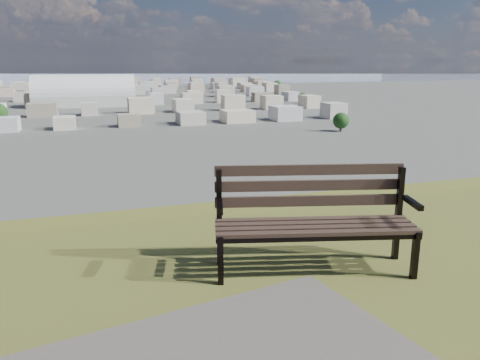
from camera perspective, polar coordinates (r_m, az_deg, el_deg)
name	(u,v)px	position (r m, az deg, el deg)	size (l,w,h in m)	color
park_bench	(313,213)	(3.94, 8.89, -3.98)	(1.70, 0.90, 0.85)	#3D2D23
arena	(85,96)	(303.95, -18.37, 9.67)	(59.90, 27.14, 24.91)	silver
city_blocks	(91,91)	(396.08, -17.65, 10.29)	(395.00, 361.00, 7.00)	beige
city_trees	(49,97)	(321.54, -22.26, 9.37)	(406.52, 387.20, 9.98)	#2F2417
bay_water	(88,76)	(901.35, -18.04, 11.93)	(2400.00, 700.00, 0.12)	#8B99B1
far_hills	(63,61)	(1405.06, -20.78, 13.36)	(2050.00, 340.00, 60.00)	#8A91AC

